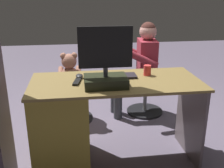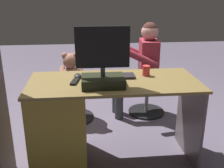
{
  "view_description": "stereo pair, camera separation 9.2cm",
  "coord_description": "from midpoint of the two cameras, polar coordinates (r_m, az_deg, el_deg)",
  "views": [
    {
      "loc": [
        0.32,
        2.51,
        1.47
      ],
      "look_at": [
        -0.03,
        -0.04,
        0.56
      ],
      "focal_mm": 43.41,
      "sensor_mm": 36.0,
      "label": 1
    },
    {
      "loc": [
        0.22,
        2.52,
        1.47
      ],
      "look_at": [
        -0.03,
        -0.04,
        0.56
      ],
      "focal_mm": 43.41,
      "sensor_mm": 36.0,
      "label": 2
    }
  ],
  "objects": [
    {
      "name": "cup",
      "position": [
        2.37,
        6.35,
        2.89
      ],
      "size": [
        0.06,
        0.06,
        0.09
      ],
      "primitive_type": "cylinder",
      "color": "red",
      "rests_on": "desk"
    },
    {
      "name": "office_chair_teddy",
      "position": [
        3.18,
        -9.43,
        -3.28
      ],
      "size": [
        0.49,
        0.49,
        0.43
      ],
      "color": "black",
      "rests_on": "ground_plane"
    },
    {
      "name": "person",
      "position": [
        3.18,
        5.12,
        4.7
      ],
      "size": [
        0.54,
        0.5,
        1.11
      ],
      "color": "#982B38",
      "rests_on": "ground_plane"
    },
    {
      "name": "monitor",
      "position": [
        2.07,
        -2.65,
        3.14
      ],
      "size": [
        0.41,
        0.24,
        0.46
      ],
      "color": "black",
      "rests_on": "desk"
    },
    {
      "name": "teddy_bear",
      "position": [
        3.07,
        -9.78,
        2.88
      ],
      "size": [
        0.26,
        0.26,
        0.37
      ],
      "color": "#9D6754",
      "rests_on": "office_chair_teddy"
    },
    {
      "name": "computer_mouse",
      "position": [
        2.31,
        -8.04,
        1.64
      ],
      "size": [
        0.06,
        0.1,
        0.04
      ],
      "primitive_type": "ellipsoid",
      "color": "black",
      "rests_on": "desk"
    },
    {
      "name": "keyboard",
      "position": [
        2.3,
        -1.21,
        1.61
      ],
      "size": [
        0.42,
        0.14,
        0.02
      ],
      "primitive_type": "cube",
      "color": "black",
      "rests_on": "desk"
    },
    {
      "name": "tv_remote",
      "position": [
        2.19,
        -8.6,
        0.43
      ],
      "size": [
        0.07,
        0.16,
        0.02
      ],
      "primitive_type": "cube",
      "rotation": [
        0.0,
        0.0,
        -0.2
      ],
      "color": "black",
      "rests_on": "desk"
    },
    {
      "name": "ground_plane",
      "position": [
        2.92,
        -1.41,
        -10.62
      ],
      "size": [
        10.0,
        10.0,
        0.0
      ],
      "primitive_type": "plane",
      "color": "#5B5263"
    },
    {
      "name": "desk",
      "position": [
        2.35,
        -9.49,
        -7.88
      ],
      "size": [
        1.4,
        0.63,
        0.75
      ],
      "color": "brown",
      "rests_on": "ground_plane"
    },
    {
      "name": "visitor_chair",
      "position": [
        3.33,
        6.25,
        -1.85
      ],
      "size": [
        0.44,
        0.44,
        0.43
      ],
      "color": "black",
      "rests_on": "ground_plane"
    }
  ]
}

